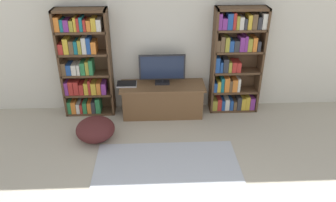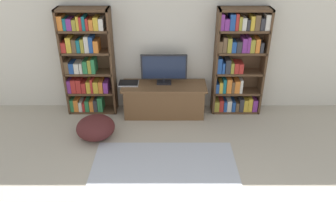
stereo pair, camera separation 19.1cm
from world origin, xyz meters
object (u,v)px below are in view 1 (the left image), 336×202
Objects in this scene: bookshelf_right at (235,61)px; laptop at (127,84)px; tv_stand at (163,99)px; television at (162,69)px; beanbag_ottoman at (95,129)px; bookshelf_left at (84,65)px.

bookshelf_right is 1.83m from laptop.
bookshelf_right is at bearing 2.87° from laptop.
tv_stand is 0.65m from laptop.
bookshelf_right reaches higher than laptop.
laptop is (-1.79, -0.09, -0.33)m from bookshelf_right.
tv_stand is (-1.21, -0.13, -0.62)m from bookshelf_right.
television is 0.64m from laptop.
laptop is at bearing 59.95° from beanbag_ottoman.
laptop reaches higher than tv_stand.
bookshelf_right is 1.36m from tv_stand.
beanbag_ottoman is (-1.03, -0.72, -0.10)m from tv_stand.
bookshelf_right reaches higher than beanbag_ottoman.
bookshelf_left is at bearing 179.99° from bookshelf_right.
bookshelf_right is at bearing 3.02° from television.
laptop is 0.57× the size of beanbag_ottoman.
beanbag_ottoman is (-2.23, -0.85, -0.72)m from bookshelf_right.
television is at bearing 90.00° from tv_stand.
bookshelf_left is at bearing 172.36° from laptop.
television is 1.30× the size of beanbag_ottoman.
beanbag_ottoman is at bearing -142.67° from television.
bookshelf_right is 1.21m from television.
television is at bearing -176.98° from bookshelf_right.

